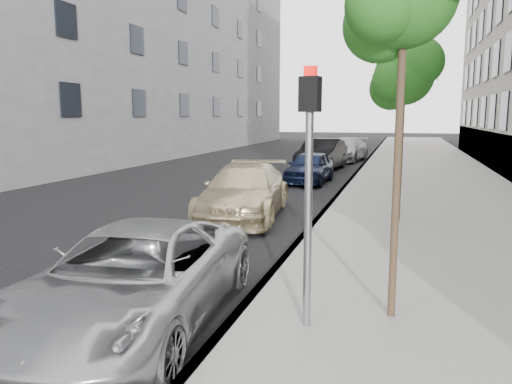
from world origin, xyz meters
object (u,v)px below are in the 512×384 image
at_px(sedan_blue, 310,167).
at_px(sedan_rear, 346,150).
at_px(signal_pole, 309,169).
at_px(tree_far, 406,76).
at_px(sedan_black, 322,155).
at_px(tree_mid, 405,75).
at_px(suv, 244,191).
at_px(minivan, 134,278).

height_order(sedan_blue, sedan_rear, sedan_rear).
relative_size(signal_pole, sedan_rear, 0.66).
xyz_separation_m(tree_far, signal_pole, (-1.06, -13.64, -2.08)).
xyz_separation_m(signal_pole, sedan_black, (-2.93, 19.61, -1.36)).
bearing_deg(tree_far, tree_mid, -90.00).
bearing_deg(suv, sedan_blue, 80.23).
bearing_deg(sedan_blue, sedan_rear, 90.16).
height_order(tree_mid, sedan_blue, tree_mid).
bearing_deg(suv, signal_pole, -72.69).
xyz_separation_m(tree_far, sedan_blue, (-3.70, 0.96, -3.58)).
distance_m(suv, sedan_rear, 18.20).
relative_size(tree_mid, signal_pole, 1.40).
height_order(tree_far, sedan_black, tree_far).
relative_size(tree_mid, sedan_blue, 1.16).
bearing_deg(suv, sedan_rear, 81.10).
bearing_deg(tree_mid, minivan, -113.92).
bearing_deg(signal_pole, suv, 123.33).
bearing_deg(minivan, signal_pole, 4.69).
relative_size(minivan, suv, 0.96).
height_order(signal_pole, minivan, signal_pole).
bearing_deg(sedan_black, sedan_blue, -81.53).
relative_size(sedan_blue, sedan_black, 0.80).
xyz_separation_m(minivan, suv, (-0.81, 7.33, 0.06)).
bearing_deg(sedan_black, tree_far, -51.08).
xyz_separation_m(tree_far, minivan, (-3.33, -14.00, -3.58)).
bearing_deg(sedan_rear, sedan_blue, -83.85).
distance_m(signal_pole, sedan_blue, 14.91).
bearing_deg(sedan_blue, minivan, -86.63).
height_order(minivan, sedan_rear, sedan_rear).
height_order(signal_pole, sedan_blue, signal_pole).
distance_m(tree_mid, signal_pole, 7.40).
bearing_deg(minivan, suv, 91.93).
relative_size(tree_mid, sedan_rear, 0.91).
xyz_separation_m(tree_mid, minivan, (-3.33, -7.50, -3.13)).
bearing_deg(tree_far, signal_pole, -94.46).
height_order(tree_far, suv, tree_far).
distance_m(sedan_black, sedan_rear, 5.58).
distance_m(signal_pole, minivan, 2.74).
relative_size(tree_mid, suv, 0.90).
xyz_separation_m(tree_mid, signal_pole, (-1.06, -7.14, -1.63)).
relative_size(signal_pole, sedan_black, 0.66).
distance_m(tree_mid, minivan, 8.78).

